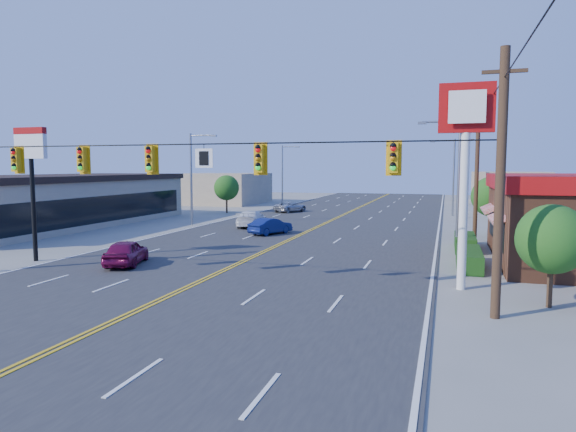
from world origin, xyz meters
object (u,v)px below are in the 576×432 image
(kfc_pylon, at_px, (466,144))
(car_magenta, at_px, (126,253))
(car_blue, at_px, (270,227))
(car_white, at_px, (251,219))
(pizza_hut_sign, at_px, (31,166))
(car_silver, at_px, (291,207))
(signal_span, at_px, (174,173))

(kfc_pylon, bearing_deg, car_magenta, 179.08)
(car_blue, relative_size, car_white, 0.77)
(kfc_pylon, xyz_separation_m, car_blue, (-13.29, 13.97, -5.43))
(pizza_hut_sign, bearing_deg, car_magenta, 2.71)
(kfc_pylon, distance_m, car_blue, 20.03)
(car_white, height_order, car_silver, car_white)
(signal_span, distance_m, car_white, 23.08)
(signal_span, distance_m, car_blue, 18.60)
(car_white, xyz_separation_m, car_silver, (-0.95, 14.59, -0.12))
(signal_span, relative_size, car_magenta, 6.30)
(pizza_hut_sign, bearing_deg, car_blue, 58.06)
(car_magenta, distance_m, car_blue, 14.06)
(kfc_pylon, height_order, car_magenta, kfc_pylon)
(car_blue, height_order, car_silver, car_blue)
(car_white, bearing_deg, car_silver, -96.12)
(car_blue, height_order, car_white, car_white)
(pizza_hut_sign, xyz_separation_m, car_blue, (8.71, 13.97, -4.57))
(car_magenta, xyz_separation_m, car_silver, (-0.94, 32.39, -0.08))
(pizza_hut_sign, distance_m, car_magenta, 7.17)
(kfc_pylon, height_order, pizza_hut_sign, kfc_pylon)
(pizza_hut_sign, relative_size, car_white, 1.43)
(car_magenta, distance_m, car_white, 17.80)
(pizza_hut_sign, distance_m, car_blue, 17.08)
(car_magenta, bearing_deg, car_white, -107.82)
(signal_span, bearing_deg, car_blue, 96.90)
(kfc_pylon, bearing_deg, pizza_hut_sign, 180.00)
(car_magenta, bearing_deg, kfc_pylon, 161.29)
(car_silver, bearing_deg, signal_span, 123.82)
(kfc_pylon, height_order, car_blue, kfc_pylon)
(car_magenta, xyz_separation_m, car_blue, (3.15, 13.70, -0.05))
(car_magenta, relative_size, car_blue, 1.05)
(signal_span, bearing_deg, car_silver, 99.70)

